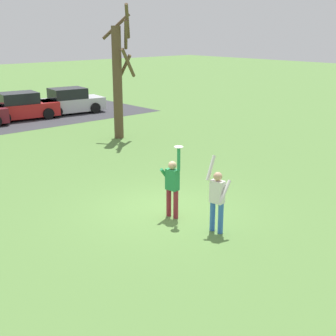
% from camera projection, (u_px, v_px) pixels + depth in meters
% --- Properties ---
extents(ground_plane, '(120.00, 120.00, 0.00)m').
position_uv_depth(ground_plane, '(164.00, 210.00, 13.64)').
color(ground_plane, '#567F3D').
extents(person_catcher, '(0.49, 0.56, 2.08)m').
position_uv_depth(person_catcher, '(172.00, 184.00, 12.83)').
color(person_catcher, maroon).
rests_on(person_catcher, ground_plane).
extents(person_defender, '(0.49, 0.58, 2.04)m').
position_uv_depth(person_defender, '(217.00, 197.00, 11.88)').
color(person_defender, '#3366B7').
rests_on(person_defender, ground_plane).
extents(frisbee_disc, '(0.24, 0.24, 0.02)m').
position_uv_depth(frisbee_disc, '(179.00, 147.00, 12.37)').
color(frisbee_disc, white).
rests_on(frisbee_disc, person_catcher).
extents(parked_car_red, '(4.30, 2.44, 1.59)m').
position_uv_depth(parked_car_red, '(21.00, 107.00, 27.08)').
color(parked_car_red, red).
rests_on(parked_car_red, ground_plane).
extents(parked_car_silver, '(4.30, 2.44, 1.59)m').
position_uv_depth(parked_car_silver, '(70.00, 102.00, 29.03)').
color(parked_car_silver, '#BCBCC1').
rests_on(parked_car_silver, ground_plane).
extents(bare_tree_tall, '(1.31, 1.88, 6.25)m').
position_uv_depth(bare_tree_tall, '(119.00, 77.00, 21.84)').
color(bare_tree_tall, brown).
rests_on(bare_tree_tall, ground_plane).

